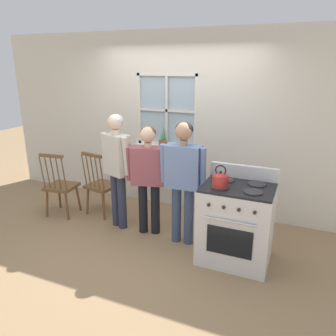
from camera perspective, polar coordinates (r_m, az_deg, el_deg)
name	(u,v)px	position (r m, az deg, el deg)	size (l,w,h in m)	color
ground_plane	(138,246)	(4.31, -5.17, -13.37)	(16.00, 16.00, 0.00)	#937551
wall_back	(180,124)	(5.04, 2.09, 7.64)	(6.40, 0.16, 2.70)	silver
chair_by_window	(61,187)	(5.20, -18.19, -3.12)	(0.47, 0.45, 1.00)	brown
chair_near_wall	(101,186)	(5.07, -11.56, -3.10)	(0.48, 0.47, 1.00)	brown
person_elderly_left	(117,162)	(4.47, -8.89, 1.09)	(0.52, 0.32, 1.60)	#2D3347
person_teen_center	(149,170)	(4.27, -3.41, -0.41)	(0.60, 0.31, 1.47)	black
person_adult_right	(183,172)	(4.00, 2.66, -0.66)	(0.58, 0.24, 1.57)	#384766
stove	(236,223)	(3.90, 11.76, -9.31)	(0.80, 0.68, 1.08)	silver
kettle	(220,179)	(3.60, 9.09, -1.93)	(0.21, 0.17, 0.25)	red
potted_plant	(163,140)	(5.10, -0.90, 4.82)	(0.13, 0.13, 0.33)	#935B3D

